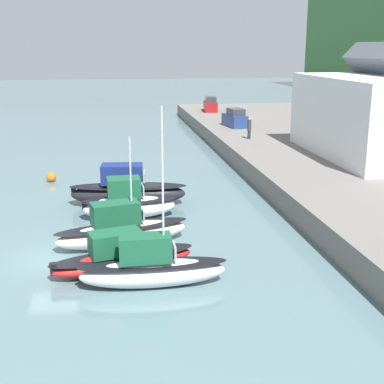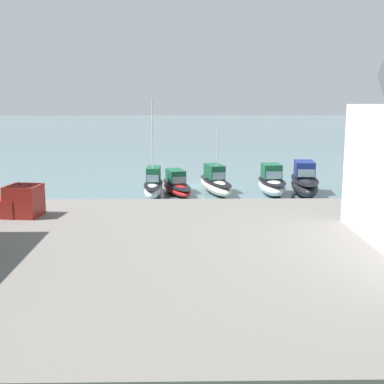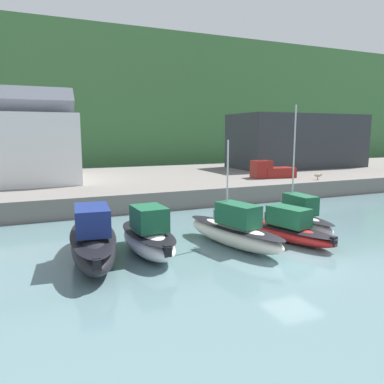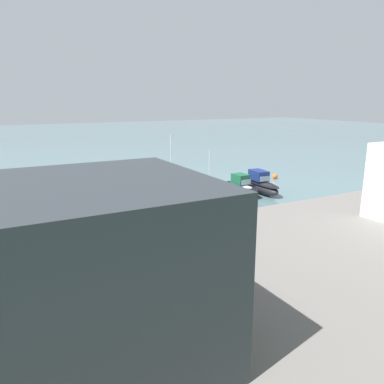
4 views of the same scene
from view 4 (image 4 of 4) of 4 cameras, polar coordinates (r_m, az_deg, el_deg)
name	(u,v)px [view 4 (image 4 of 4)]	position (r m, az deg, el deg)	size (l,w,h in m)	color
ground_plane	(183,193)	(49.26, -1.45, -0.21)	(320.00, 320.00, 0.00)	slate
quay_promenade	(351,262)	(29.14, 23.07, -9.85)	(120.07, 23.98, 1.64)	slate
moored_boat_0	(260,184)	(50.31, 10.26, 1.14)	(3.12, 8.33, 2.92)	black
moored_boat_1	(241,187)	(48.65, 7.53, 0.70)	(2.41, 6.19, 2.69)	white
moored_boat_2	(206,191)	(46.47, 2.10, 0.12)	(3.51, 7.79, 6.14)	white
moored_boat_3	(180,196)	(44.99, -1.83, -0.61)	(3.61, 7.56, 2.10)	red
moored_boat_4	(170,199)	(42.95, -3.43, -1.06)	(1.65, 6.92, 8.34)	silver
pickup_truck_0	(154,238)	(26.78, -5.82, -7.05)	(4.96, 2.63, 1.90)	maroon
dog_on_quay	(90,236)	(29.04, -15.29, -6.56)	(0.88, 0.54, 0.68)	tan
mooring_buoy_0	(275,176)	(59.75, 12.53, 2.37)	(0.80, 0.80, 0.80)	orange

